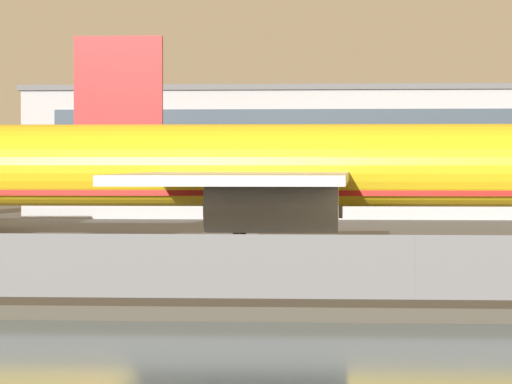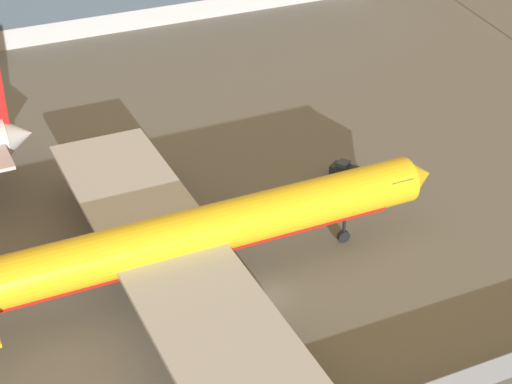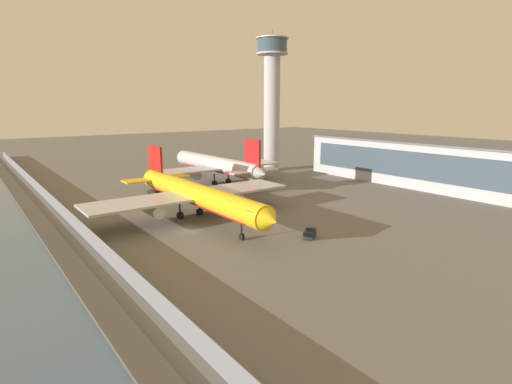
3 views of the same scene
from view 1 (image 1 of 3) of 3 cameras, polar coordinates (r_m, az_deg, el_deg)
ground_plane at (r=70.95m, az=5.65°, el=-3.08°), size 500.00×500.00×0.00m
shoreline_seawall at (r=50.52m, az=6.21°, el=-4.54°), size 320.00×3.00×0.50m
perimeter_fence at (r=54.91m, az=6.06°, el=-2.98°), size 280.00×0.10×2.59m
cargo_jet_yellow at (r=75.20m, az=1.04°, el=0.89°), size 47.41×40.78×12.80m
terminal_building at (r=143.67m, az=7.33°, el=1.51°), size 78.82×19.70×12.16m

